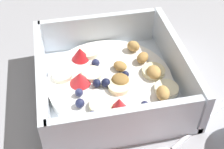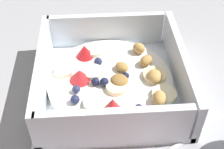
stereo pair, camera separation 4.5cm
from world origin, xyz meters
The scene contains 3 objects.
ground_plane centered at (0.00, 0.00, 0.00)m, with size 2.40×2.40×0.00m, color #9E9EA3.
fruit_bowl centered at (0.01, 0.00, 0.02)m, with size 0.21×0.21×0.07m.
spoon centered at (0.13, 0.06, 0.00)m, with size 0.10×0.16×0.01m.
Camera 1 is at (0.33, -0.06, 0.34)m, focal length 49.82 mm.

